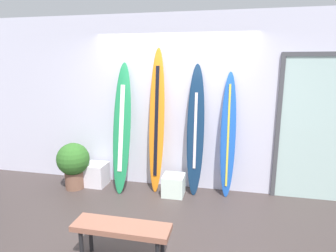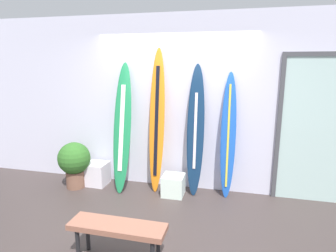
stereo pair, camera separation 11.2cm
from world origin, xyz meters
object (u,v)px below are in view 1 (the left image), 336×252
surfboard_emerald (122,129)px  surfboard_sunset (157,122)px  glass_door (316,127)px  display_block_center (96,174)px  surfboard_cobalt (228,137)px  potted_plant (73,162)px  bench (121,230)px  surfboard_navy (195,132)px  display_block_left (174,185)px

surfboard_emerald → surfboard_sunset: size_ratio=0.90×
glass_door → display_block_center: bearing=-176.0°
surfboard_sunset → glass_door: 2.37m
surfboard_sunset → surfboard_emerald: bearing=-169.6°
surfboard_cobalt → display_block_center: bearing=-177.2°
glass_door → potted_plant: size_ratio=2.85×
bench → glass_door: bearing=41.3°
surfboard_emerald → surfboard_cobalt: 1.67m
surfboard_navy → surfboard_cobalt: bearing=2.7°
surfboard_navy → surfboard_cobalt: size_ratio=1.06×
display_block_center → glass_door: size_ratio=0.17×
display_block_left → bench: bearing=-97.4°
glass_door → surfboard_emerald: bearing=-174.7°
surfboard_navy → display_block_center: 1.86m
surfboard_navy → surfboard_cobalt: 0.50m
surfboard_cobalt → display_block_center: (-2.17, -0.11, -0.75)m
surfboard_navy → surfboard_cobalt: surfboard_navy is taller
surfboard_navy → potted_plant: size_ratio=2.64×
display_block_center → bench: bearing=-56.8°
display_block_center → display_block_left: bearing=-3.8°
surfboard_sunset → surfboard_cobalt: 1.13m
potted_plant → bench: potted_plant is taller
surfboard_emerald → bench: 1.95m
surfboard_emerald → potted_plant: 0.99m
display_block_left → display_block_center: 1.37m
potted_plant → bench: (1.45, -1.56, -0.08)m
display_block_center → potted_plant: size_ratio=0.49×
surfboard_cobalt → bench: 2.20m
display_block_left → surfboard_navy: bearing=29.3°
display_block_left → glass_door: 2.30m
bench → surfboard_emerald: bearing=110.5°
surfboard_emerald → display_block_center: 0.97m
display_block_center → bench: bench is taller
display_block_center → bench: size_ratio=0.37×
surfboard_navy → bench: (-0.52, -1.83, -0.63)m
surfboard_cobalt → potted_plant: bearing=-173.1°
glass_door → potted_plant: glass_door is taller
surfboard_cobalt → display_block_left: 1.14m
display_block_center → surfboard_emerald: bearing=-3.6°
potted_plant → bench: size_ratio=0.76×
surfboard_sunset → display_block_center: surfboard_sunset is taller
display_block_center → surfboard_cobalt: bearing=2.8°
surfboard_sunset → glass_door: bearing=4.1°
surfboard_emerald → potted_plant: surfboard_emerald is taller
surfboard_navy → display_block_center: (-1.67, -0.08, -0.81)m
surfboard_sunset → glass_door: (2.36, 0.17, -0.01)m
surfboard_cobalt → glass_door: (1.25, 0.13, 0.19)m
surfboard_navy → potted_plant: (-1.97, -0.27, -0.55)m
surfboard_sunset → potted_plant: surfboard_sunset is taller
surfboard_sunset → bench: bearing=-87.1°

